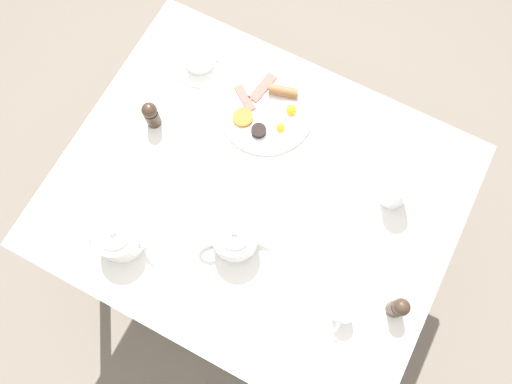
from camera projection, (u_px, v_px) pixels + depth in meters
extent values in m
plane|color=#70665B|center=(256.00, 245.00, 2.12)|extent=(8.00, 8.00, 0.00)
cube|color=silver|center=(256.00, 196.00, 1.42)|extent=(0.90, 1.11, 0.03)
cylinder|color=brown|center=(190.00, 79.00, 1.95)|extent=(0.04, 0.04, 0.72)
cylinder|color=brown|center=(75.00, 260.00, 1.74)|extent=(0.04, 0.04, 0.72)
cylinder|color=brown|center=(430.00, 193.00, 1.81)|extent=(0.04, 0.04, 0.72)
cylinder|color=white|center=(266.00, 111.00, 1.48)|extent=(0.28, 0.28, 0.01)
cylinder|color=white|center=(280.00, 129.00, 1.45)|extent=(0.07, 0.07, 0.00)
sphere|color=yellow|center=(281.00, 127.00, 1.44)|extent=(0.03, 0.03, 0.03)
cylinder|color=white|center=(291.00, 111.00, 1.47)|extent=(0.07, 0.07, 0.00)
sphere|color=yellow|center=(291.00, 110.00, 1.45)|extent=(0.03, 0.03, 0.03)
cylinder|color=brown|center=(283.00, 91.00, 1.47)|extent=(0.05, 0.09, 0.03)
cube|color=#B74C42|center=(263.00, 87.00, 1.49)|extent=(0.11, 0.05, 0.01)
cube|color=#B74C42|center=(245.00, 98.00, 1.48)|extent=(0.08, 0.09, 0.01)
cylinder|color=#D16023|center=(243.00, 117.00, 1.46)|extent=(0.06, 0.06, 0.01)
cylinder|color=black|center=(259.00, 131.00, 1.44)|extent=(0.04, 0.04, 0.02)
cylinder|color=white|center=(119.00, 237.00, 1.32)|extent=(0.12, 0.12, 0.09)
cylinder|color=white|center=(114.00, 233.00, 1.27)|extent=(0.09, 0.09, 0.01)
sphere|color=white|center=(112.00, 232.00, 1.26)|extent=(0.02, 0.02, 0.02)
cone|color=white|center=(145.00, 246.00, 1.30)|extent=(0.03, 0.06, 0.05)
torus|color=white|center=(96.00, 229.00, 1.33)|extent=(0.02, 0.08, 0.08)
cylinder|color=white|center=(235.00, 237.00, 1.32)|extent=(0.12, 0.12, 0.09)
cylinder|color=white|center=(234.00, 233.00, 1.27)|extent=(0.09, 0.09, 0.01)
sphere|color=white|center=(234.00, 232.00, 1.26)|extent=(0.02, 0.02, 0.02)
cone|color=white|center=(264.00, 232.00, 1.32)|extent=(0.05, 0.06, 0.05)
torus|color=white|center=(210.00, 241.00, 1.32)|extent=(0.05, 0.07, 0.08)
cylinder|color=white|center=(200.00, 65.00, 1.52)|extent=(0.16, 0.16, 0.01)
cylinder|color=white|center=(199.00, 60.00, 1.50)|extent=(0.08, 0.08, 0.05)
cylinder|color=olive|center=(199.00, 60.00, 1.50)|extent=(0.07, 0.07, 0.04)
torus|color=white|center=(214.00, 56.00, 1.50)|extent=(0.03, 0.03, 0.04)
cylinder|color=white|center=(396.00, 192.00, 1.35)|extent=(0.07, 0.07, 0.11)
cylinder|color=white|center=(343.00, 313.00, 1.28)|extent=(0.05, 0.05, 0.07)
torus|color=white|center=(338.00, 324.00, 1.27)|extent=(0.05, 0.01, 0.05)
cylinder|color=#38281E|center=(152.00, 117.00, 1.44)|extent=(0.04, 0.04, 0.06)
sphere|color=#38281E|center=(149.00, 110.00, 1.40)|extent=(0.05, 0.05, 0.05)
cylinder|color=#38281E|center=(396.00, 308.00, 1.28)|extent=(0.04, 0.04, 0.06)
sphere|color=#38281E|center=(401.00, 307.00, 1.24)|extent=(0.05, 0.05, 0.05)
cube|color=silver|center=(340.00, 159.00, 1.43)|extent=(0.12, 0.13, 0.00)
cube|color=silver|center=(343.00, 244.00, 1.36)|extent=(0.16, 0.17, 0.00)
cube|color=silver|center=(177.00, 298.00, 1.32)|extent=(0.15, 0.03, 0.00)
cube|color=silver|center=(401.00, 145.00, 1.45)|extent=(0.12, 0.14, 0.00)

